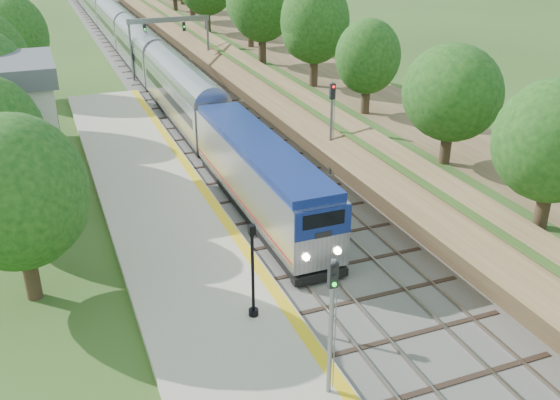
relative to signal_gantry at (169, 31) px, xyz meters
name	(u,v)px	position (x,y,z in m)	size (l,w,h in m)	color
trackbed	(158,68)	(-0.47, 5.01, -4.75)	(9.50, 170.00, 0.28)	#4C4944
platform	(194,271)	(-7.67, -38.99, -4.63)	(6.40, 68.00, 0.38)	#AEA48D
yellow_stripe	(250,256)	(-4.82, -38.99, -4.43)	(0.55, 68.00, 0.01)	gold
embankment	(229,45)	(7.88, 5.01, -2.87)	(10.64, 170.00, 11.70)	brown
signal_gantry	(169,31)	(0.00, 0.00, 0.00)	(8.40, 0.38, 6.20)	slate
trees_behind_platform	(43,169)	(-13.64, -34.32, -0.29)	(7.82, 53.32, 7.21)	#332316
train	(127,39)	(-2.47, 12.73, -2.70)	(2.78, 111.81, 4.09)	black
lamppost_far	(253,276)	(-6.30, -43.69, -2.56)	(0.42, 0.42, 4.21)	black
signal_platform	(331,314)	(-5.37, -48.97, -1.17)	(0.31, 0.25, 5.32)	slate
signal_farside	(332,119)	(3.73, -30.17, -0.97)	(0.34, 0.27, 6.11)	slate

